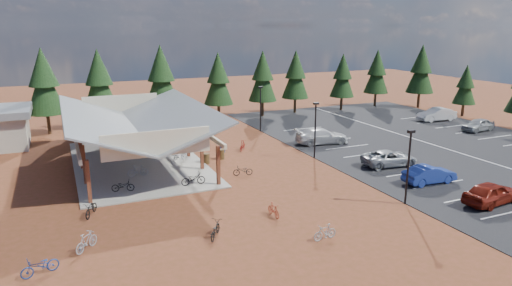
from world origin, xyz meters
name	(u,v)px	position (x,y,z in m)	size (l,w,h in m)	color
ground	(275,171)	(0.00, 0.00, 0.00)	(140.00, 140.00, 0.00)	#5A3317
asphalt_lot	(421,141)	(18.50, 3.00, 0.02)	(27.00, 44.00, 0.04)	black
concrete_pad	(138,162)	(-10.00, 7.00, 0.05)	(10.60, 18.60, 0.10)	gray
bike_pavilion	(135,120)	(-10.00, 7.00, 3.82)	(11.65, 19.40, 4.97)	#512017
lamp_post_0	(409,162)	(5.00, -10.00, 2.98)	(0.50, 0.25, 5.14)	black
lamp_post_1	(315,126)	(5.00, 2.00, 2.98)	(0.50, 0.25, 5.14)	black
lamp_post_2	(260,106)	(5.00, 14.00, 2.98)	(0.50, 0.25, 5.14)	black
trash_bin_0	(206,158)	(-4.52, 4.43, 0.45)	(0.60, 0.60, 0.90)	#4B371A
trash_bin_1	(221,154)	(-2.88, 5.16, 0.45)	(0.60, 0.60, 0.90)	#4B371A
pine_1	(44,82)	(-17.14, 22.30, 5.82)	(4.09, 4.09, 9.53)	#382314
pine_2	(99,81)	(-11.42, 22.40, 5.66)	(3.98, 3.98, 9.27)	#382314
pine_3	(161,77)	(-4.45, 21.69, 5.88)	(4.13, 4.13, 9.63)	#382314
pine_4	(218,79)	(2.73, 21.89, 5.25)	(3.69, 3.69, 8.60)	#382314
pine_5	(263,77)	(8.92, 22.03, 5.28)	(3.71, 3.71, 8.65)	#382314
pine_6	(296,75)	(14.11, 22.59, 5.24)	(3.68, 3.68, 8.58)	#382314
pine_7	(343,76)	(21.19, 21.76, 4.88)	(3.43, 3.43, 7.99)	#382314
pine_8	(377,72)	(27.63, 22.40, 5.12)	(3.60, 3.60, 8.39)	#382314
pine_12	(466,85)	(33.54, 11.46, 4.16)	(2.93, 2.93, 6.82)	#382314
pine_13	(421,69)	(32.82, 18.96, 5.60)	(3.93, 3.93, 9.16)	#382314
bike_0	(123,186)	(-12.26, -0.11, 0.52)	(0.56, 1.62, 0.85)	black
bike_1	(138,171)	(-10.70, 2.92, 0.58)	(0.45, 1.60, 0.96)	#929699
bike_2	(121,147)	(-10.88, 10.87, 0.57)	(0.62, 1.79, 0.94)	#0F1A9A
bike_3	(106,143)	(-12.02, 13.22, 0.55)	(0.42, 1.50, 0.90)	maroon
bike_4	(193,179)	(-7.20, -0.80, 0.58)	(0.64, 1.84, 0.97)	black
bike_5	(179,155)	(-6.55, 5.99, 0.56)	(0.43, 1.53, 0.92)	gray
bike_6	(165,143)	(-6.69, 10.79, 0.55)	(0.60, 1.73, 0.91)	navy
bike_7	(142,143)	(-8.75, 11.90, 0.55)	(0.42, 1.49, 0.89)	maroon
bike_8	(91,208)	(-14.69, -3.54, 0.48)	(0.64, 1.85, 0.97)	black
bike_9	(86,241)	(-15.30, -8.31, 0.51)	(0.48, 1.70, 1.02)	#9899A1
bike_10	(40,266)	(-17.54, -10.07, 0.48)	(0.63, 1.81, 0.95)	navy
bike_11	(274,210)	(-4.12, -8.31, 0.44)	(0.41, 1.47, 0.88)	maroon
bike_12	(215,230)	(-8.47, -9.63, 0.47)	(0.63, 1.80, 0.94)	black
bike_13	(325,232)	(-2.88, -12.41, 0.46)	(0.43, 1.53, 0.92)	#9C9EA4
bike_14	(222,147)	(-1.99, 7.54, 0.43)	(0.58, 1.65, 0.87)	#164099
bike_15	(242,146)	(0.00, 7.12, 0.49)	(0.46, 1.62, 0.97)	maroon
bike_16	(243,171)	(-2.83, 0.05, 0.41)	(0.55, 1.58, 0.83)	black
car_0	(491,193)	(10.24, -12.36, 0.80)	(1.80, 4.48, 1.53)	maroon
car_1	(429,174)	(9.49, -7.48, 0.73)	(1.47, 4.22, 1.39)	navy
car_2	(390,158)	(9.70, -2.64, 0.71)	(2.24, 4.85, 1.35)	#94979A
car_3	(322,136)	(8.37, 6.20, 0.83)	(2.21, 5.42, 1.57)	silver
car_8	(478,125)	(27.80, 3.97, 0.76)	(1.70, 4.22, 1.44)	#9C9FA3
car_9	(437,114)	(27.81, 10.30, 0.86)	(1.73, 4.96, 1.63)	silver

